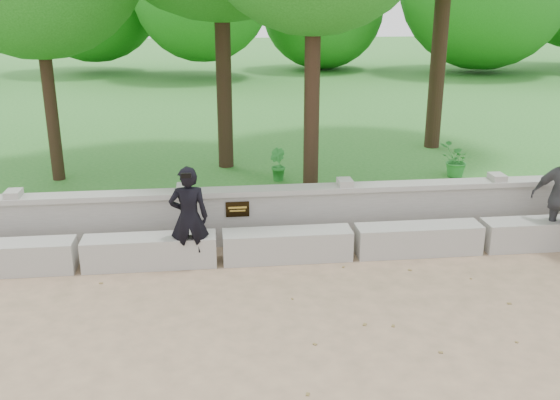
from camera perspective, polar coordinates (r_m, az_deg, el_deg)
The scene contains 7 objects.
ground at distance 7.57m, azimuth -5.13°, elevation -11.53°, with size 80.00×80.00×0.00m, color tan.
lawn at distance 20.88m, azimuth -6.37°, elevation 8.26°, with size 40.00×22.00×0.25m, color #297126.
concrete_bench at distance 9.18m, azimuth -5.55°, elevation -4.40°, with size 11.90×0.45×0.45m.
parapet_wall at distance 9.74m, azimuth -5.69°, elevation -1.51°, with size 12.50×0.35×0.90m.
man_main at distance 8.90m, azimuth -8.32°, elevation -1.60°, with size 0.55×0.49×1.51m.
shrub_b at distance 12.24m, azimuth -0.24°, elevation 3.26°, with size 0.35×0.28×0.63m, color #2F8D37.
shrub_c at distance 12.92m, azimuth 15.77°, elevation 3.50°, with size 0.62×0.54×0.69m, color #2F8D37.
Camera 1 is at (-0.10, -6.56, 3.77)m, focal length 40.00 mm.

